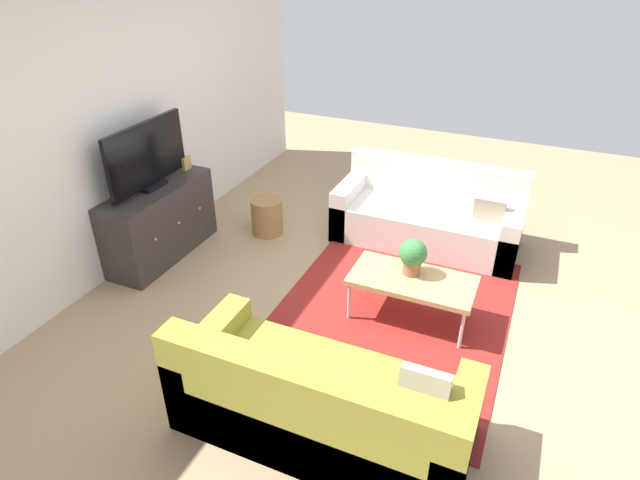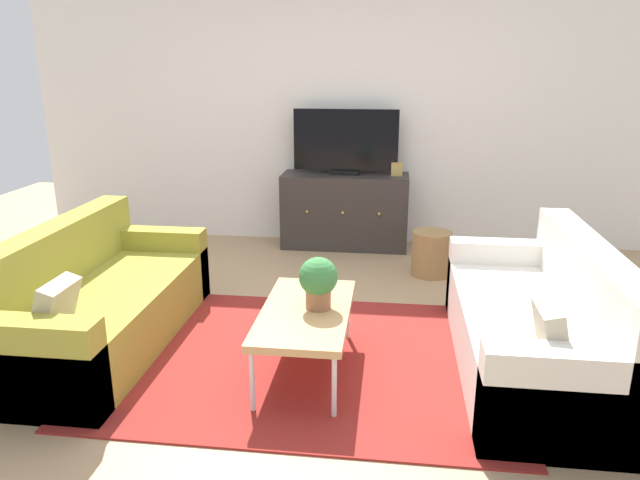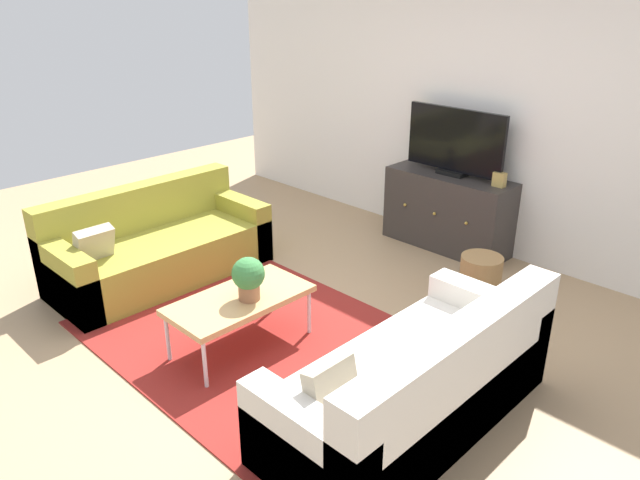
{
  "view_description": "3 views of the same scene",
  "coord_description": "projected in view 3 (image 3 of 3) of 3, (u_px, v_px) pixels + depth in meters",
  "views": [
    {
      "loc": [
        -3.59,
        -1.06,
        2.86
      ],
      "look_at": [
        0.0,
        0.52,
        0.59
      ],
      "focal_mm": 29.9,
      "sensor_mm": 36.0,
      "label": 1
    },
    {
      "loc": [
        0.5,
        -3.46,
        1.8
      ],
      "look_at": [
        0.0,
        0.52,
        0.59
      ],
      "focal_mm": 33.07,
      "sensor_mm": 36.0,
      "label": 2
    },
    {
      "loc": [
        3.04,
        -2.55,
        2.44
      ],
      "look_at": [
        0.0,
        0.52,
        0.59
      ],
      "focal_mm": 33.88,
      "sensor_mm": 36.0,
      "label": 3
    }
  ],
  "objects": [
    {
      "name": "potted_plant",
      "position": [
        248.0,
        277.0,
        4.13
      ],
      "size": [
        0.23,
        0.23,
        0.31
      ],
      "color": "#936042",
      "rests_on": "coffee_table"
    },
    {
      "name": "tv_console",
      "position": [
        448.0,
        211.0,
        5.91
      ],
      "size": [
        1.25,
        0.47,
        0.74
      ],
      "color": "#332D2B",
      "rests_on": "ground_plane"
    },
    {
      "name": "area_rug",
      "position": [
        257.0,
        337.0,
        4.49
      ],
      "size": [
        2.5,
        1.9,
        0.01
      ],
      "primitive_type": "cube",
      "color": "maroon",
      "rests_on": "ground_plane"
    },
    {
      "name": "couch_left_side",
      "position": [
        155.0,
        248.0,
        5.34
      ],
      "size": [
        0.82,
        1.87,
        0.79
      ],
      "color": "olive",
      "rests_on": "ground_plane"
    },
    {
      "name": "wicker_basket",
      "position": [
        480.0,
        278.0,
        4.95
      ],
      "size": [
        0.34,
        0.34,
        0.39
      ],
      "primitive_type": "cylinder",
      "color": "#9E7547",
      "rests_on": "ground_plane"
    },
    {
      "name": "mantel_clock",
      "position": [
        499.0,
        180.0,
        5.41
      ],
      "size": [
        0.11,
        0.07,
        0.13
      ],
      "primitive_type": "cube",
      "color": "tan",
      "rests_on": "tv_console"
    },
    {
      "name": "couch_right_side",
      "position": [
        420.0,
        390.0,
        3.49
      ],
      "size": [
        0.82,
        1.87,
        0.79
      ],
      "color": "silver",
      "rests_on": "ground_plane"
    },
    {
      "name": "coffee_table",
      "position": [
        240.0,
        301.0,
        4.23
      ],
      "size": [
        0.52,
        1.01,
        0.41
      ],
      "color": "tan",
      "rests_on": "ground_plane"
    },
    {
      "name": "wall_back",
      "position": [
        470.0,
        106.0,
        5.72
      ],
      "size": [
        6.4,
        0.12,
        2.7
      ],
      "primitive_type": "cube",
      "color": "white",
      "rests_on": "ground_plane"
    },
    {
      "name": "flat_screen_tv",
      "position": [
        455.0,
        142.0,
        5.65
      ],
      "size": [
        1.02,
        0.16,
        0.63
      ],
      "color": "black",
      "rests_on": "tv_console"
    },
    {
      "name": "ground_plane",
      "position": [
        272.0,
        330.0,
        4.59
      ],
      "size": [
        10.0,
        10.0,
        0.0
      ],
      "primitive_type": "plane",
      "color": "tan"
    }
  ]
}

